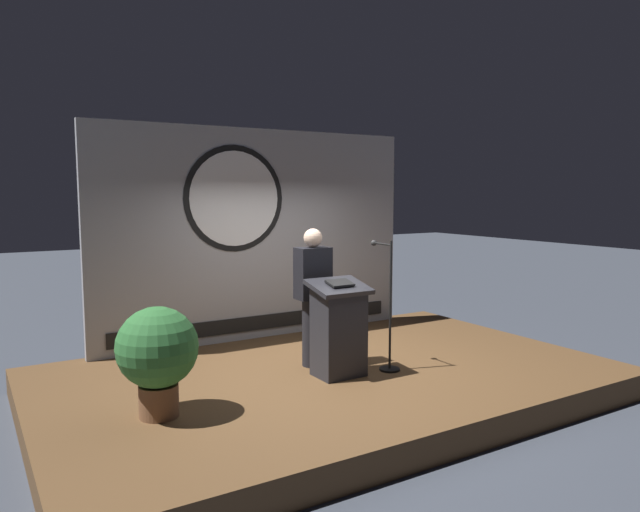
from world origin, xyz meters
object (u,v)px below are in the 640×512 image
(podium, at_px, (339,329))
(potted_plant, at_px, (157,352))
(speaker_person, at_px, (313,296))
(microphone_stand, at_px, (388,325))

(podium, xyz_separation_m, potted_plant, (-2.07, -0.16, 0.08))
(speaker_person, distance_m, potted_plant, 2.14)
(microphone_stand, relative_size, potted_plant, 1.47)
(microphone_stand, bearing_deg, speaker_person, 138.18)
(podium, relative_size, speaker_person, 0.67)
(potted_plant, bearing_deg, microphone_stand, 1.16)
(potted_plant, bearing_deg, podium, 4.41)
(speaker_person, relative_size, microphone_stand, 1.08)
(microphone_stand, xyz_separation_m, potted_plant, (-2.68, -0.05, 0.08))
(podium, distance_m, speaker_person, 0.57)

